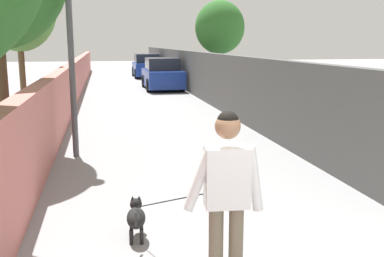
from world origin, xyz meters
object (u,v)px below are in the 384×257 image
object	(u,v)px
dog	(136,217)
car_far	(147,66)
lamp_post	(69,22)
person_skateboarder	(227,189)
tree_left_distant	(18,6)
car_near	(162,75)
tree_right_mid	(220,28)

from	to	relation	value
dog	car_far	xyz separation A→B (m)	(24.79, -2.54, 0.44)
lamp_post	person_skateboarder	world-z (taller)	lamp_post
tree_left_distant	car_near	distance (m)	9.04
person_skateboarder	dog	size ratio (longest dim) A/B	0.94
dog	car_near	distance (m)	17.09
person_skateboarder	dog	xyz separation A→B (m)	(1.45, 0.69, -0.78)
person_skateboarder	car_far	world-z (taller)	person_skateboarder
dog	car_near	size ratio (longest dim) A/B	0.46
tree_right_mid	car_far	world-z (taller)	tree_right_mid
person_skateboarder	car_far	bearing A→B (deg)	-4.04
person_skateboarder	car_near	distance (m)	18.43
tree_right_mid	lamp_post	distance (m)	13.52
lamp_post	tree_left_distant	bearing A→B (deg)	17.95
tree_right_mid	car_near	xyz separation A→B (m)	(0.72, 2.72, -2.28)
tree_left_distant	car_near	world-z (taller)	tree_left_distant
tree_right_mid	dog	size ratio (longest dim) A/B	2.42
lamp_post	person_skateboarder	xyz separation A→B (m)	(-5.59, -1.62, -1.63)
tree_left_distant	person_skateboarder	bearing A→B (deg)	-162.93
dog	car_near	xyz separation A→B (m)	(16.89, -2.54, 0.44)
lamp_post	car_near	size ratio (longest dim) A/B	0.99
dog	car_near	bearing A→B (deg)	-8.55
car_near	car_far	size ratio (longest dim) A/B	1.02
person_skateboarder	dog	world-z (taller)	person_skateboarder
lamp_post	person_skateboarder	bearing A→B (deg)	-163.90
dog	car_far	bearing A→B (deg)	-5.85
tree_right_mid	person_skateboarder	bearing A→B (deg)	165.44
tree_left_distant	car_far	size ratio (longest dim) A/B	1.27
car_near	person_skateboarder	bearing A→B (deg)	174.24
lamp_post	car_far	bearing A→B (deg)	-9.53
person_skateboarder	car_near	bearing A→B (deg)	-5.76
car_far	tree_right_mid	bearing A→B (deg)	-162.48
dog	car_near	world-z (taller)	car_near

